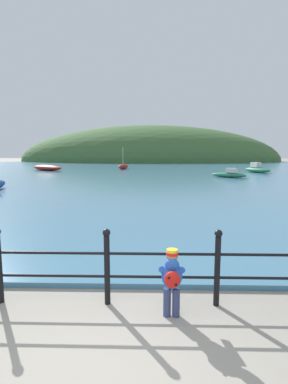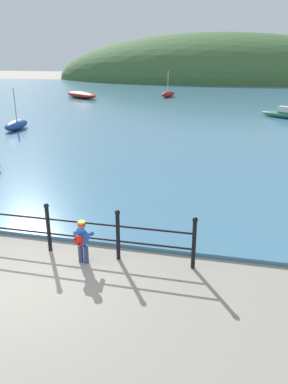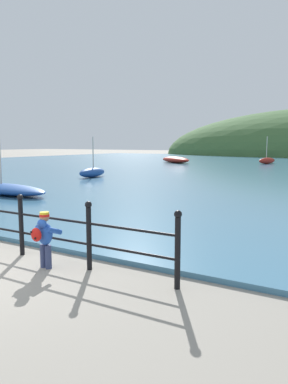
# 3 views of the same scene
# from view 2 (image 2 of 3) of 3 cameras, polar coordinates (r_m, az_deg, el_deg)

# --- Properties ---
(ground_plane) EXTENTS (200.00, 200.00, 0.00)m
(ground_plane) POSITION_cam_2_polar(r_m,az_deg,el_deg) (8.16, -18.45, -13.45)
(ground_plane) COLOR gray
(water) EXTENTS (80.00, 60.00, 0.10)m
(water) POSITION_cam_2_polar(r_m,az_deg,el_deg) (38.12, 7.47, 13.43)
(water) COLOR teal
(water) RESTS_ON ground
(far_hillside) EXTENTS (61.13, 33.62, 16.78)m
(far_hillside) POSITION_cam_2_polar(r_m,az_deg,el_deg) (75.25, 10.69, 16.44)
(far_hillside) COLOR #3D6033
(far_hillside) RESTS_ON ground
(iron_railing) EXTENTS (6.90, 0.12, 1.21)m
(iron_railing) POSITION_cam_2_polar(r_m,az_deg,el_deg) (9.01, -14.39, -5.02)
(iron_railing) COLOR black
(iron_railing) RESTS_ON ground
(child_in_coat) EXTENTS (0.39, 0.53, 1.00)m
(child_in_coat) POSITION_cam_2_polar(r_m,az_deg,el_deg) (8.35, -9.43, -6.98)
(child_in_coat) COLOR navy
(child_in_coat) RESTS_ON ground
(boat_green_fishing) EXTENTS (1.49, 2.74, 2.76)m
(boat_green_fishing) POSITION_cam_2_polar(r_m,az_deg,el_deg) (42.08, 3.72, 14.68)
(boat_green_fishing) COLOR maroon
(boat_green_fishing) RESTS_ON water
(boat_blue_hull) EXTENTS (0.95, 2.41, 2.47)m
(boat_blue_hull) POSITION_cam_2_polar(r_m,az_deg,el_deg) (24.41, -18.88, 9.67)
(boat_blue_hull) COLOR #1E4793
(boat_blue_hull) RESTS_ON water
(boat_mid_harbor) EXTENTS (3.00, 2.57, 0.82)m
(boat_mid_harbor) POSITION_cam_2_polar(r_m,az_deg,el_deg) (29.55, 20.15, 11.11)
(boat_mid_harbor) COLOR #287551
(boat_mid_harbor) RESTS_ON water
(boat_twin_mast) EXTENTS (5.06, 4.30, 0.66)m
(boat_twin_mast) POSITION_cam_2_polar(r_m,az_deg,el_deg) (41.67, -9.52, 14.41)
(boat_twin_mast) COLOR maroon
(boat_twin_mast) RESTS_ON water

